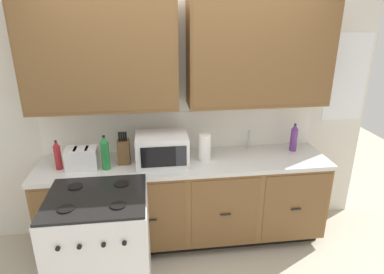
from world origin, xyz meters
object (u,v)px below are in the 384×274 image
Objects in this scene: bottle_red at (58,155)px; bottle_violet at (294,138)px; microwave at (162,149)px; toaster at (82,158)px; paper_towel_roll at (205,147)px; bottle_green at (105,153)px; stove_range at (102,247)px; knife_block at (124,151)px.

bottle_violet reaches higher than bottle_red.
microwave is 1.71× the size of toaster.
paper_towel_roll is at bearing 1.68° from microwave.
microwave is 1.48× the size of bottle_green.
paper_towel_roll is 1.34m from bottle_red.
toaster is at bearing 108.27° from stove_range.
toaster is at bearing 165.56° from bottle_green.
knife_block is at bearing 6.35° from bottle_red.
knife_block is (0.17, 0.66, 0.55)m from stove_range.
bottle_red reaches higher than paper_towel_roll.
knife_block reaches higher than paper_towel_roll.
microwave is 0.36m from knife_block.
microwave reaches higher than stove_range.
bottle_red is (-0.58, -0.06, 0.02)m from knife_block.
bottle_violet is at bearing 3.86° from toaster.
knife_block is at bearing 75.30° from stove_range.
bottle_violet is (0.94, 0.12, 0.01)m from paper_towel_roll.
bottle_green is (0.22, -0.06, 0.06)m from toaster.
paper_towel_roll is (0.41, 0.01, -0.01)m from microwave.
bottle_red is at bearing -179.00° from paper_towel_roll.
toaster is 2.08m from bottle_violet.
bottle_red is 2.28m from bottle_violet.
microwave is 0.93m from bottle_red.
bottle_red is (-0.21, 0.00, 0.04)m from toaster.
bottle_violet is at bearing 5.44° from microwave.
stove_range is 3.65× the size of paper_towel_roll.
bottle_violet reaches higher than microwave.
stove_range is at bearing -92.21° from bottle_green.
microwave is at bearing 0.91° from toaster.
knife_block is at bearing 176.92° from paper_towel_roll.
toaster is at bearing -179.09° from microwave.
bottle_green reaches higher than microwave.
stove_range is 3.30× the size of bottle_violet.
stove_range is 3.44× the size of bottle_red.
microwave is 0.51m from bottle_green.
toaster is 0.90× the size of knife_block.
bottle_violet reaches higher than toaster.
paper_towel_roll is 0.90× the size of bottle_violet.
stove_range is 2.94× the size of bottle_green.
knife_block is 0.20m from bottle_green.
bottle_violet is at bearing 2.53° from knife_block.
toaster is at bearing -170.13° from knife_block.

